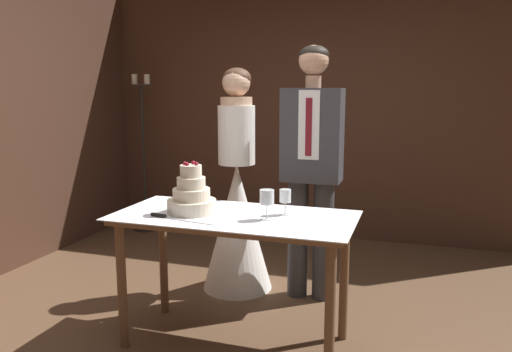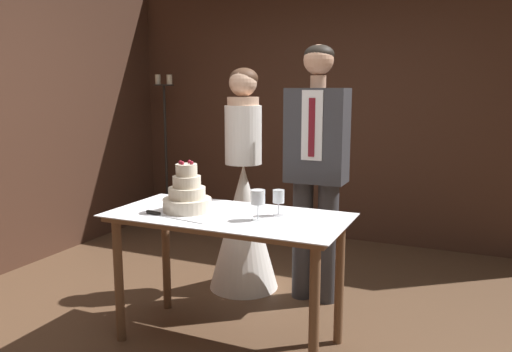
# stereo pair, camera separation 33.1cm
# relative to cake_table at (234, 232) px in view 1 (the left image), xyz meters

# --- Properties ---
(ground_plane) EXTENTS (40.00, 40.00, 0.00)m
(ground_plane) POSITION_rel_cake_table_xyz_m (-0.01, 0.06, -0.71)
(ground_plane) COLOR brown
(wall_back) EXTENTS (4.77, 0.12, 2.71)m
(wall_back) POSITION_rel_cake_table_xyz_m (-0.01, 2.50, 0.65)
(wall_back) COLOR #472B1E
(wall_back) RESTS_ON ground_plane
(cake_table) EXTENTS (1.43, 0.69, 0.81)m
(cake_table) POSITION_rel_cake_table_xyz_m (0.00, 0.00, 0.00)
(cake_table) COLOR brown
(cake_table) RESTS_ON ground_plane
(tiered_cake) EXTENTS (0.30, 0.30, 0.31)m
(tiered_cake) POSITION_rel_cake_table_xyz_m (-0.27, -0.02, 0.21)
(tiered_cake) COLOR beige
(tiered_cake) RESTS_ON cake_table
(cake_knife) EXTENTS (0.43, 0.09, 0.02)m
(cake_knife) POSITION_rel_cake_table_xyz_m (-0.32, -0.19, 0.11)
(cake_knife) COLOR silver
(cake_knife) RESTS_ON cake_table
(wine_glass_near) EXTENTS (0.08, 0.08, 0.17)m
(wine_glass_near) POSITION_rel_cake_table_xyz_m (0.21, -0.04, 0.23)
(wine_glass_near) COLOR silver
(wine_glass_near) RESTS_ON cake_table
(wine_glass_middle) EXTENTS (0.07, 0.07, 0.15)m
(wine_glass_middle) POSITION_rel_cake_table_xyz_m (0.28, 0.10, 0.21)
(wine_glass_middle) COLOR silver
(wine_glass_middle) RESTS_ON cake_table
(bride) EXTENTS (0.54, 0.54, 1.71)m
(bride) POSITION_rel_cake_table_xyz_m (-0.29, 0.83, -0.08)
(bride) COLOR white
(bride) RESTS_ON ground_plane
(groom) EXTENTS (0.42, 0.25, 1.85)m
(groom) POSITION_rel_cake_table_xyz_m (0.29, 0.83, 0.34)
(groom) COLOR #38383D
(groom) RESTS_ON ground_plane
(candle_stand) EXTENTS (0.28, 0.28, 1.71)m
(candle_stand) POSITION_rel_cake_table_xyz_m (-1.84, 2.09, 0.07)
(candle_stand) COLOR black
(candle_stand) RESTS_ON ground_plane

